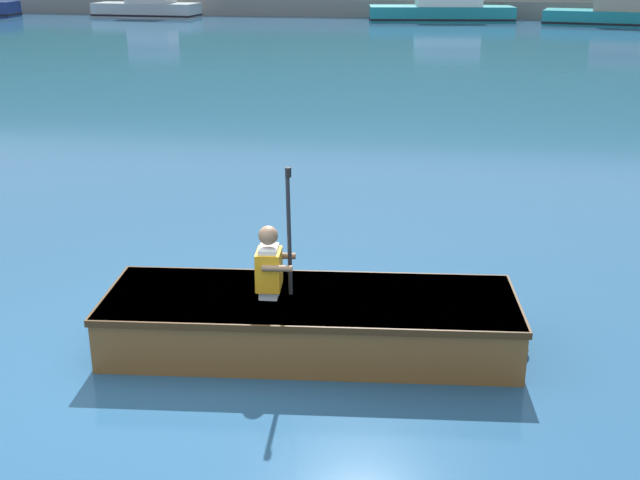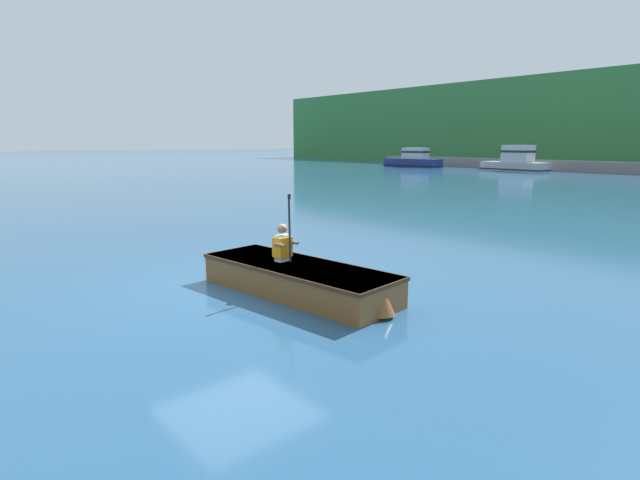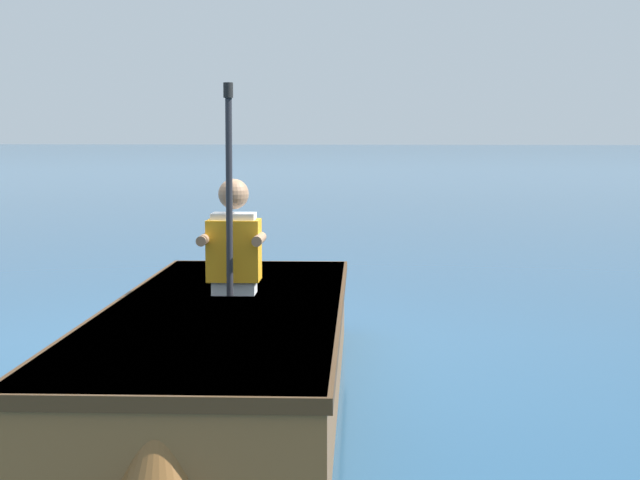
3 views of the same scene
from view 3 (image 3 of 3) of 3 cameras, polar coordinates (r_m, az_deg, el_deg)
The scene contains 3 objects.
ground_plane at distance 6.47m, azimuth -7.73°, elevation -6.32°, with size 300.00×300.00×0.00m, color navy.
rowboat_foreground at distance 5.15m, azimuth -5.56°, elevation -6.29°, with size 3.82×1.62×0.50m.
person_paddler at distance 5.46m, azimuth -5.04°, elevation -0.15°, with size 0.36×0.38×1.16m.
Camera 3 is at (6.06, 1.80, 1.38)m, focal length 55.00 mm.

